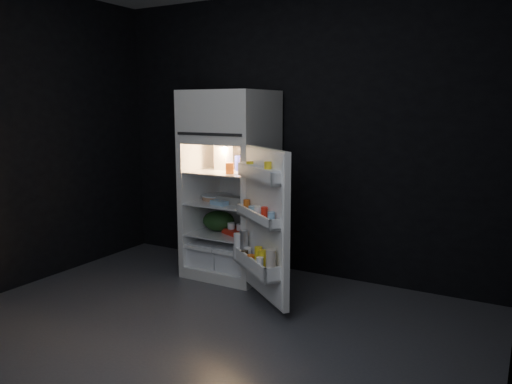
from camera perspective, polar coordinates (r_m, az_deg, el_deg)
The scene contains 18 objects.
floor at distance 3.76m, azimuth -7.00°, elevation -16.04°, with size 4.00×3.40×0.00m, color #46464A.
wall_back at distance 4.87m, azimuth 4.64°, elevation 6.40°, with size 4.00×0.00×2.70m, color black.
wall_left at distance 4.87m, azimuth -26.80°, elevation 5.39°, with size 0.00×3.40×2.70m, color black.
refrigerator at distance 4.81m, azimuth -2.80°, elevation 1.66°, with size 0.76×0.71×1.78m.
fridge_door at distance 4.01m, azimuth 0.78°, elevation -3.89°, with size 0.68×0.59×1.22m.
milk_jug at distance 4.84m, azimuth -3.75°, elevation 3.97°, with size 0.13×0.13×0.24m, color white.
mayo_jar at distance 4.78m, azimuth -1.75°, elevation 3.31°, with size 0.11×0.11×0.14m, color #2028B1.
jam_jar at distance 4.69m, azimuth -1.21°, elevation 3.13°, with size 0.11×0.11×0.13m, color #30200D.
amber_bottle at distance 4.96m, azimuth -4.42°, elevation 3.99°, with size 0.08×0.08×0.22m, color #C7551F.
small_carton at distance 4.56m, azimuth -3.01°, elevation 2.73°, with size 0.07×0.05×0.10m, color #C85A17.
egg_carton at distance 4.71m, azimuth -2.77°, elevation -0.93°, with size 0.30×0.11×0.07m, color gray.
pie at distance 4.92m, azimuth -4.50°, elevation -0.64°, with size 0.28×0.28×0.04m, color #A37656.
flat_package at distance 4.66m, azimuth -4.22°, elevation -1.23°, with size 0.17×0.08×0.04m, color #7FA7C5.
wrapped_pkg at distance 4.79m, azimuth -0.14°, elevation -0.85°, with size 0.11×0.09×0.05m, color beige.
produce_bag at distance 4.91m, azimuth -4.29°, elevation -3.31°, with size 0.32×0.27×0.20m, color #193815.
yogurt_tray at distance 4.77m, azimuth -2.23°, elevation -4.60°, with size 0.29×0.16×0.05m, color red.
small_can_red at distance 4.91m, azimuth 0.09°, elevation -3.92°, with size 0.07×0.07×0.09m, color red.
small_can_silver at distance 4.85m, azimuth -0.37°, elevation -4.09°, with size 0.06×0.06×0.09m, color #B7B7BB.
Camera 1 is at (2.03, -2.72, 1.64)m, focal length 35.00 mm.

